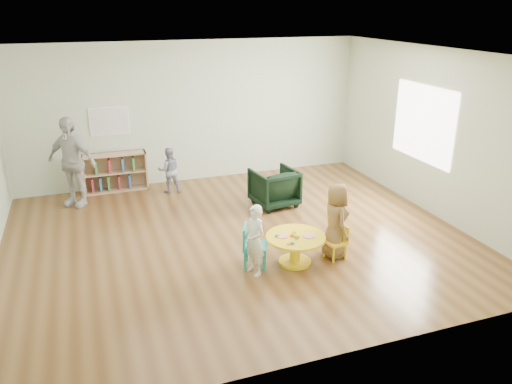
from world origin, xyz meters
The scene contains 11 objects.
room centered at (0.01, 0.00, 1.89)m, with size 7.10×7.00×2.80m.
activity_table centered at (0.53, -1.02, 0.29)m, with size 0.84×0.84×0.46m.
kid_chair_left centered at (-0.08, -0.90, 0.33)m, with size 0.43×0.43×0.61m.
kid_chair_right centered at (1.16, -1.08, 0.27)m, with size 0.31×0.31×0.50m.
bookshelf centered at (-1.61, 2.86, 0.37)m, with size 1.20×0.30×0.75m.
alphabet_poster centered at (-1.60, 2.98, 1.35)m, with size 0.74×0.01×0.54m.
armchair centered at (1.04, 1.09, 0.34)m, with size 0.73×0.75×0.68m, color black.
child_left centered at (-0.11, -1.11, 0.50)m, with size 0.36×0.24×0.99m, color white.
child_right centered at (1.15, -1.01, 0.56)m, with size 0.54×0.35×1.11m, color #C88D16.
toddler centered at (-0.62, 2.39, 0.45)m, with size 0.44×0.34×0.90m, color #1C2046.
adult_caretaker centered at (-2.36, 2.33, 0.82)m, with size 0.96×0.40×1.63m, color beige.
Camera 1 is at (-2.08, -6.75, 3.46)m, focal length 35.00 mm.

